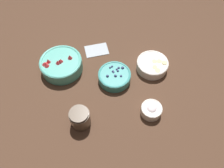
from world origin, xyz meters
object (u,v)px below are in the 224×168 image
(bowl_blueberries, at_px, (114,76))
(bowl_cream, at_px, (151,110))
(jar_chocolate, at_px, (80,118))
(bowl_bananas, at_px, (152,65))
(bowl_strawberries, at_px, (61,64))

(bowl_blueberries, relative_size, bowl_cream, 1.71)
(bowl_cream, height_order, jar_chocolate, jar_chocolate)
(bowl_blueberries, relative_size, jar_chocolate, 1.70)
(bowl_bananas, distance_m, bowl_cream, 0.27)
(bowl_blueberries, height_order, jar_chocolate, jar_chocolate)
(bowl_bananas, bearing_deg, bowl_cream, -108.45)
(bowl_blueberries, height_order, bowl_bananas, bowl_blueberries)
(bowl_bananas, relative_size, jar_chocolate, 1.69)
(bowl_blueberries, bearing_deg, jar_chocolate, -134.66)
(bowl_strawberries, height_order, bowl_blueberries, bowl_strawberries)
(bowl_bananas, distance_m, jar_chocolate, 0.48)
(bowl_bananas, bearing_deg, jar_chocolate, -150.33)
(jar_chocolate, bearing_deg, bowl_cream, -3.08)
(bowl_blueberries, bearing_deg, bowl_cream, -59.96)
(bowl_strawberries, height_order, bowl_cream, bowl_strawberries)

